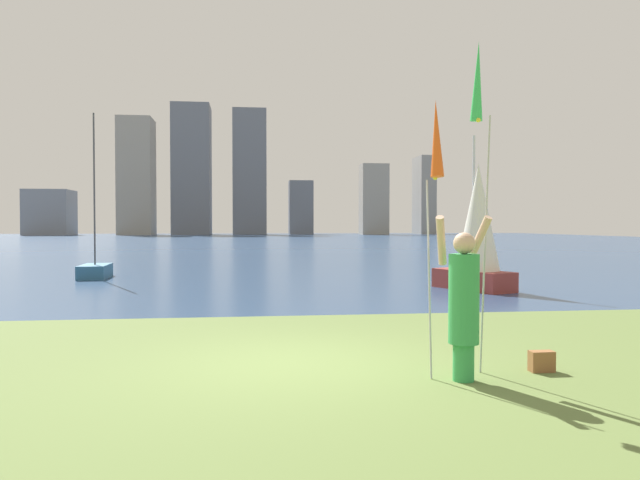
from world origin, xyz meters
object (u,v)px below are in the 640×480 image
(bag, at_px, (542,361))
(sailboat_6, at_px, (477,231))
(kite_flag_left, at_px, (436,147))
(kite_flag_right, at_px, (478,92))
(sailboat_0, at_px, (95,269))
(person, at_px, (464,300))

(bag, height_order, sailboat_6, sailboat_6)
(kite_flag_left, height_order, bag, kite_flag_left)
(sailboat_6, bearing_deg, kite_flag_right, -111.69)
(sailboat_0, bearing_deg, sailboat_6, -24.14)
(kite_flag_right, bearing_deg, person, -126.13)
(person, xyz_separation_m, sailboat_6, (3.98, 9.59, 0.72))
(person, height_order, sailboat_6, sailboat_6)
(kite_flag_left, height_order, sailboat_0, sailboat_0)
(kite_flag_left, relative_size, bag, 11.01)
(kite_flag_left, height_order, kite_flag_right, kite_flag_right)
(sailboat_6, bearing_deg, person, -112.53)
(kite_flag_right, bearing_deg, kite_flag_left, -144.39)
(sailboat_0, bearing_deg, bag, -57.88)
(person, bearing_deg, kite_flag_left, -174.26)
(person, bearing_deg, sailboat_6, 69.64)
(sailboat_0, xyz_separation_m, sailboat_6, (12.03, -5.39, 1.41))
(kite_flag_left, xyz_separation_m, kite_flag_right, (0.72, 0.52, 0.78))
(bag, relative_size, sailboat_6, 0.07)
(sailboat_0, bearing_deg, person, -61.74)
(person, relative_size, kite_flag_right, 0.47)
(kite_flag_left, xyz_separation_m, bag, (1.53, 0.32, -2.71))
(kite_flag_left, bearing_deg, bag, 11.88)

